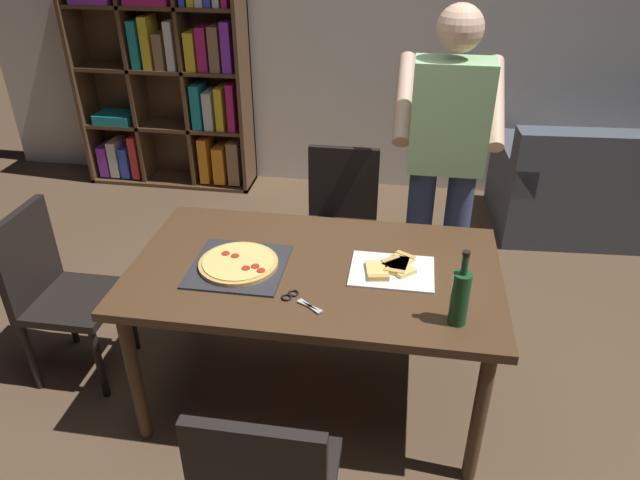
# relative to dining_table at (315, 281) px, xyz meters

# --- Properties ---
(ground_plane) EXTENTS (12.00, 12.00, 0.00)m
(ground_plane) POSITION_rel_dining_table_xyz_m (0.00, 0.00, -0.68)
(ground_plane) COLOR brown
(back_wall) EXTENTS (6.40, 0.10, 2.80)m
(back_wall) POSITION_rel_dining_table_xyz_m (0.00, 2.60, 0.72)
(back_wall) COLOR silver
(back_wall) RESTS_ON ground_plane
(dining_table) EXTENTS (1.62, 0.94, 0.75)m
(dining_table) POSITION_rel_dining_table_xyz_m (0.00, 0.00, 0.00)
(dining_table) COLOR #4C331E
(dining_table) RESTS_ON ground_plane
(chair_far_side) EXTENTS (0.42, 0.42, 0.90)m
(chair_far_side) POSITION_rel_dining_table_xyz_m (0.00, 0.95, -0.16)
(chair_far_side) COLOR black
(chair_far_side) RESTS_ON ground_plane
(chair_left_end) EXTENTS (0.42, 0.42, 0.90)m
(chair_left_end) POSITION_rel_dining_table_xyz_m (-1.29, 0.00, -0.16)
(chair_left_end) COLOR black
(chair_left_end) RESTS_ON ground_plane
(couch) EXTENTS (1.75, 0.95, 0.85)m
(couch) POSITION_rel_dining_table_xyz_m (1.90, 1.99, -0.37)
(couch) COLOR #4C515B
(couch) RESTS_ON ground_plane
(bookshelf) EXTENTS (1.40, 0.35, 1.95)m
(bookshelf) POSITION_rel_dining_table_xyz_m (-1.57, 2.38, 0.26)
(bookshelf) COLOR #513823
(bookshelf) RESTS_ON ground_plane
(person_serving_pizza) EXTENTS (0.55, 0.54, 1.75)m
(person_serving_pizza) POSITION_rel_dining_table_xyz_m (0.56, 0.73, 0.32)
(person_serving_pizza) COLOR #38476B
(person_serving_pizza) RESTS_ON ground_plane
(pepperoni_pizza_on_tray) EXTENTS (0.41, 0.41, 0.04)m
(pepperoni_pizza_on_tray) POSITION_rel_dining_table_xyz_m (-0.33, -0.05, 0.09)
(pepperoni_pizza_on_tray) COLOR #2D2D33
(pepperoni_pizza_on_tray) RESTS_ON dining_table
(pizza_slices_on_towel) EXTENTS (0.36, 0.28, 0.03)m
(pizza_slices_on_towel) POSITION_rel_dining_table_xyz_m (0.34, 0.02, 0.09)
(pizza_slices_on_towel) COLOR white
(pizza_slices_on_towel) RESTS_ON dining_table
(wine_bottle) EXTENTS (0.07, 0.07, 0.32)m
(wine_bottle) POSITION_rel_dining_table_xyz_m (0.60, -0.30, 0.19)
(wine_bottle) COLOR #194723
(wine_bottle) RESTS_ON dining_table
(kitchen_scissors) EXTENTS (0.19, 0.15, 0.01)m
(kitchen_scissors) POSITION_rel_dining_table_xyz_m (-0.03, -0.26, 0.08)
(kitchen_scissors) COLOR silver
(kitchen_scissors) RESTS_ON dining_table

